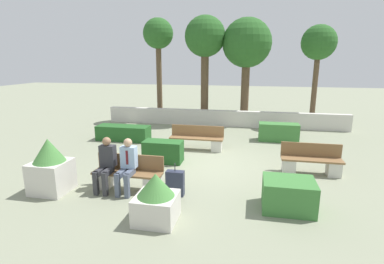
{
  "coord_description": "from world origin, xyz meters",
  "views": [
    {
      "loc": [
        1.45,
        -8.86,
        3.2
      ],
      "look_at": [
        -0.47,
        0.5,
        0.9
      ],
      "focal_mm": 28.0,
      "sensor_mm": 36.0,
      "label": 1
    }
  ],
  "objects_px": {
    "planter_corner_left": "(50,167)",
    "tree_center_left": "(205,40)",
    "person_seated_man": "(127,163)",
    "person_seated_woman": "(106,162)",
    "planter_corner_right": "(156,199)",
    "suitcase": "(175,183)",
    "tree_center_right": "(247,45)",
    "bench_front": "(128,177)",
    "tree_leftmost": "(158,37)",
    "bench_right_side": "(196,141)",
    "tree_rightmost": "(319,45)",
    "bench_left_side": "(311,163)"
  },
  "relations": [
    {
      "from": "bench_front",
      "to": "tree_leftmost",
      "type": "distance_m",
      "value": 9.8
    },
    {
      "from": "planter_corner_right",
      "to": "bench_front",
      "type": "bearing_deg",
      "value": 131.56
    },
    {
      "from": "bench_right_side",
      "to": "planter_corner_left",
      "type": "distance_m",
      "value": 5.14
    },
    {
      "from": "planter_corner_left",
      "to": "planter_corner_right",
      "type": "relative_size",
      "value": 1.33
    },
    {
      "from": "bench_front",
      "to": "planter_corner_right",
      "type": "bearing_deg",
      "value": -48.44
    },
    {
      "from": "person_seated_woman",
      "to": "planter_corner_left",
      "type": "relative_size",
      "value": 0.99
    },
    {
      "from": "planter_corner_right",
      "to": "suitcase",
      "type": "relative_size",
      "value": 1.25
    },
    {
      "from": "tree_center_left",
      "to": "tree_center_right",
      "type": "relative_size",
      "value": 1.03
    },
    {
      "from": "planter_corner_left",
      "to": "tree_center_right",
      "type": "bearing_deg",
      "value": 64.96
    },
    {
      "from": "planter_corner_right",
      "to": "suitcase",
      "type": "distance_m",
      "value": 1.24
    },
    {
      "from": "planter_corner_left",
      "to": "tree_leftmost",
      "type": "relative_size",
      "value": 0.26
    },
    {
      "from": "person_seated_man",
      "to": "bench_left_side",
      "type": "bearing_deg",
      "value": 25.13
    },
    {
      "from": "bench_front",
      "to": "planter_corner_right",
      "type": "xyz_separation_m",
      "value": [
        1.19,
        -1.34,
        0.16
      ]
    },
    {
      "from": "bench_right_side",
      "to": "person_seated_man",
      "type": "distance_m",
      "value": 4.04
    },
    {
      "from": "bench_front",
      "to": "bench_left_side",
      "type": "relative_size",
      "value": 1.05
    },
    {
      "from": "bench_front",
      "to": "tree_center_left",
      "type": "relative_size",
      "value": 0.33
    },
    {
      "from": "bench_front",
      "to": "bench_right_side",
      "type": "distance_m",
      "value": 3.9
    },
    {
      "from": "bench_front",
      "to": "person_seated_man",
      "type": "height_order",
      "value": "person_seated_man"
    },
    {
      "from": "planter_corner_left",
      "to": "tree_center_left",
      "type": "bearing_deg",
      "value": 75.85
    },
    {
      "from": "planter_corner_left",
      "to": "person_seated_man",
      "type": "bearing_deg",
      "value": 11.59
    },
    {
      "from": "person_seated_woman",
      "to": "planter_corner_left",
      "type": "distance_m",
      "value": 1.35
    },
    {
      "from": "tree_center_left",
      "to": "tree_rightmost",
      "type": "xyz_separation_m",
      "value": [
        5.36,
        0.12,
        -0.29
      ]
    },
    {
      "from": "planter_corner_right",
      "to": "tree_leftmost",
      "type": "height_order",
      "value": "tree_leftmost"
    },
    {
      "from": "planter_corner_left",
      "to": "tree_center_right",
      "type": "distance_m",
      "value": 10.85
    },
    {
      "from": "person_seated_woman",
      "to": "tree_center_left",
      "type": "height_order",
      "value": "tree_center_left"
    },
    {
      "from": "bench_front",
      "to": "tree_leftmost",
      "type": "height_order",
      "value": "tree_leftmost"
    },
    {
      "from": "tree_center_left",
      "to": "person_seated_woman",
      "type": "bearing_deg",
      "value": -96.68
    },
    {
      "from": "bench_left_side",
      "to": "person_seated_woman",
      "type": "height_order",
      "value": "person_seated_woman"
    },
    {
      "from": "tree_leftmost",
      "to": "tree_center_left",
      "type": "height_order",
      "value": "tree_center_left"
    },
    {
      "from": "bench_left_side",
      "to": "tree_rightmost",
      "type": "xyz_separation_m",
      "value": [
        1.16,
        6.78,
        3.57
      ]
    },
    {
      "from": "bench_right_side",
      "to": "tree_rightmost",
      "type": "height_order",
      "value": "tree_rightmost"
    },
    {
      "from": "bench_front",
      "to": "tree_rightmost",
      "type": "distance_m",
      "value": 11.2
    },
    {
      "from": "bench_front",
      "to": "planter_corner_right",
      "type": "distance_m",
      "value": 1.8
    },
    {
      "from": "tree_leftmost",
      "to": "bench_right_side",
      "type": "bearing_deg",
      "value": -59.28
    },
    {
      "from": "bench_front",
      "to": "tree_center_right",
      "type": "xyz_separation_m",
      "value": [
        2.58,
        8.85,
        3.61
      ]
    },
    {
      "from": "bench_right_side",
      "to": "planter_corner_left",
      "type": "relative_size",
      "value": 1.44
    },
    {
      "from": "planter_corner_left",
      "to": "tree_center_left",
      "type": "relative_size",
      "value": 0.25
    },
    {
      "from": "bench_right_side",
      "to": "tree_center_right",
      "type": "height_order",
      "value": "tree_center_right"
    },
    {
      "from": "person_seated_woman",
      "to": "suitcase",
      "type": "height_order",
      "value": "person_seated_woman"
    },
    {
      "from": "bench_front",
      "to": "tree_leftmost",
      "type": "bearing_deg",
      "value": 102.35
    },
    {
      "from": "person_seated_woman",
      "to": "planter_corner_right",
      "type": "relative_size",
      "value": 1.32
    },
    {
      "from": "planter_corner_right",
      "to": "bench_right_side",
      "type": "bearing_deg",
      "value": 91.56
    },
    {
      "from": "person_seated_woman",
      "to": "person_seated_man",
      "type": "bearing_deg",
      "value": -0.03
    },
    {
      "from": "bench_front",
      "to": "tree_center_left",
      "type": "distance_m",
      "value": 9.54
    },
    {
      "from": "person_seated_man",
      "to": "planter_corner_left",
      "type": "height_order",
      "value": "planter_corner_left"
    },
    {
      "from": "bench_left_side",
      "to": "tree_center_left",
      "type": "distance_m",
      "value": 8.77
    },
    {
      "from": "planter_corner_right",
      "to": "tree_center_right",
      "type": "xyz_separation_m",
      "value": [
        1.39,
        10.19,
        3.45
      ]
    },
    {
      "from": "person_seated_woman",
      "to": "tree_rightmost",
      "type": "height_order",
      "value": "tree_rightmost"
    },
    {
      "from": "bench_front",
      "to": "planter_corner_left",
      "type": "relative_size",
      "value": 1.3
    },
    {
      "from": "suitcase",
      "to": "tree_center_left",
      "type": "relative_size",
      "value": 0.15
    }
  ]
}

